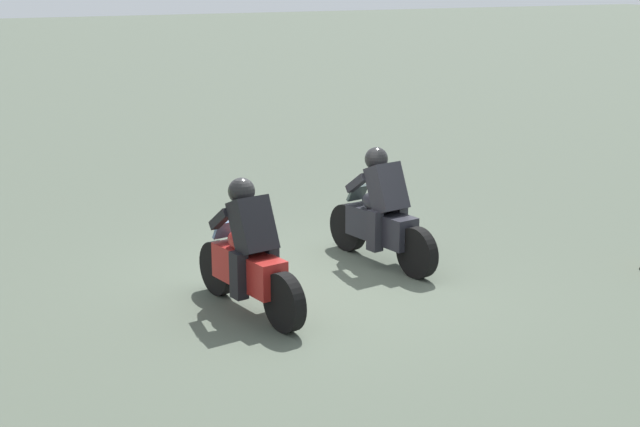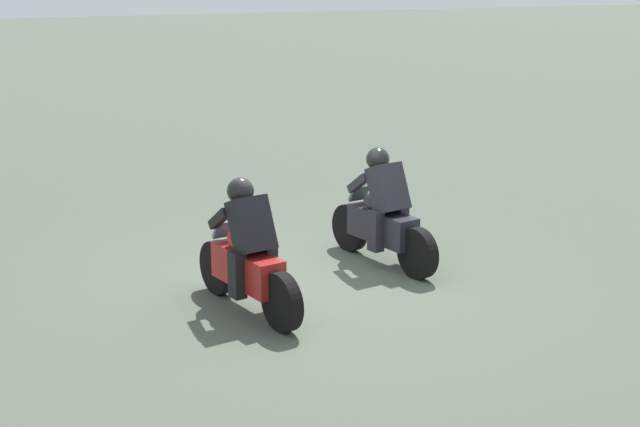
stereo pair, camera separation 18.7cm
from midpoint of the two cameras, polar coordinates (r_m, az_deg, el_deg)
The scene contains 3 objects.
ground_plane at distance 11.25m, azimuth -1.05°, elevation -4.35°, with size 120.00×120.00×0.00m, color #495245.
rider_lane_a at distance 11.84m, azimuth 3.37°, elevation -0.20°, with size 2.03×0.63×1.51m.
rider_lane_b at distance 10.21m, azimuth -4.93°, elevation -2.77°, with size 2.03×0.63×1.51m.
Camera 1 is at (-9.67, 4.34, 3.76)m, focal length 51.87 mm.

